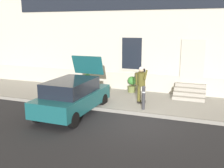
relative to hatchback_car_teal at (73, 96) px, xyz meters
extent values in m
plane|color=#232326|center=(2.55, -0.15, -0.80)|extent=(80.00, 80.00, 0.00)
cube|color=#99968E|center=(2.55, 2.65, -0.72)|extent=(24.00, 3.60, 0.15)
cube|color=gray|center=(2.55, 0.79, -0.72)|extent=(24.00, 0.12, 0.15)
cube|color=beige|center=(2.55, 5.15, 2.95)|extent=(24.00, 1.40, 7.50)
cube|color=#BCB7A8|center=(2.55, 4.43, -0.25)|extent=(24.00, 0.08, 1.10)
cube|color=#1E472D|center=(4.46, 4.42, 1.04)|extent=(1.00, 0.08, 2.10)
cube|color=#BCB7A8|center=(4.46, 4.40, 1.09)|extent=(1.16, 0.06, 2.24)
cube|color=black|center=(1.26, 4.42, 1.40)|extent=(1.10, 0.06, 1.70)
cube|color=#BCB7A8|center=(1.26, 4.39, 0.50)|extent=(1.30, 0.12, 0.10)
cube|color=#9E998E|center=(4.46, 3.33, -0.57)|extent=(1.52, 0.32, 0.16)
cube|color=#9E998E|center=(4.46, 3.65, -0.49)|extent=(1.52, 0.32, 0.32)
cube|color=#9E998E|center=(4.46, 3.97, -0.41)|extent=(1.52, 0.32, 0.48)
cube|color=#9E998E|center=(4.46, 4.29, -0.33)|extent=(1.52, 0.32, 0.64)
cube|color=#165156|center=(0.00, 0.02, -0.18)|extent=(1.79, 4.02, 0.64)
cube|color=black|center=(0.00, -0.13, 0.42)|extent=(1.56, 2.41, 0.56)
cube|color=black|center=(0.02, 2.03, -0.40)|extent=(1.66, 0.12, 0.20)
cube|color=yellow|center=(0.02, 2.03, -0.22)|extent=(0.52, 0.02, 0.12)
cube|color=#B21414|center=(-0.74, 2.03, 0.04)|extent=(0.16, 0.04, 0.18)
cube|color=#B21414|center=(0.77, 2.02, 0.04)|extent=(0.16, 0.04, 0.18)
cube|color=#165156|center=(0.01, 1.47, 1.10)|extent=(1.49, 0.38, 0.87)
cylinder|color=black|center=(-0.81, -1.38, -0.50)|extent=(0.21, 0.60, 0.60)
cylinder|color=black|center=(0.78, -1.39, -0.50)|extent=(0.21, 0.60, 0.60)
cylinder|color=black|center=(-0.78, 1.42, -0.50)|extent=(0.21, 0.60, 0.60)
cylinder|color=black|center=(0.81, 1.41, -0.50)|extent=(0.21, 0.60, 0.60)
cylinder|color=#333338|center=(2.76, 1.20, -0.17)|extent=(0.14, 0.14, 0.95)
sphere|color=#333338|center=(2.76, 1.20, 0.32)|extent=(0.15, 0.15, 0.15)
cylinder|color=silver|center=(2.76, 1.20, 0.12)|extent=(0.15, 0.15, 0.06)
cylinder|color=#333338|center=(-1.33, 1.20, -0.17)|extent=(0.14, 0.14, 0.95)
sphere|color=#333338|center=(-1.33, 1.20, 0.32)|extent=(0.15, 0.15, 0.15)
cylinder|color=silver|center=(-1.33, 1.20, 0.12)|extent=(0.15, 0.15, 0.06)
cylinder|color=#514C1E|center=(2.34, 2.05, -0.20)|extent=(0.15, 0.15, 0.82)
cube|color=black|center=(2.34, 2.11, -0.60)|extent=(0.12, 0.28, 0.10)
cylinder|color=#514C1E|center=(2.56, 2.05, -0.20)|extent=(0.15, 0.15, 0.82)
cube|color=black|center=(2.56, 2.11, -0.60)|extent=(0.12, 0.28, 0.10)
cylinder|color=#514C1E|center=(2.45, 2.00, 0.52)|extent=(0.34, 0.43, 0.67)
sphere|color=tan|center=(2.45, 1.93, 0.96)|extent=(0.22, 0.22, 0.22)
sphere|color=silver|center=(2.45, 1.93, 0.99)|extent=(0.21, 0.21, 0.21)
cylinder|color=#514C1E|center=(2.23, 1.96, 0.50)|extent=(0.09, 0.18, 0.57)
cylinder|color=#514C1E|center=(2.65, 1.96, 0.72)|extent=(0.09, 0.42, 0.41)
cube|color=black|center=(2.60, 1.91, 0.94)|extent=(0.07, 0.02, 0.15)
cylinder|color=beige|center=(-1.21, 3.89, -0.48)|extent=(0.40, 0.40, 0.34)
cylinder|color=beige|center=(-1.21, 3.89, -0.34)|extent=(0.44, 0.44, 0.05)
cylinder|color=#47331E|center=(-1.21, 3.89, -0.19)|extent=(0.04, 0.04, 0.24)
sphere|color=#286B2D|center=(-1.21, 3.89, -0.01)|extent=(0.44, 0.44, 0.44)
sphere|color=#286B2D|center=(-1.11, 3.84, -0.11)|extent=(0.24, 0.24, 0.24)
cylinder|color=#606B38|center=(1.42, 3.96, -0.48)|extent=(0.40, 0.40, 0.34)
cylinder|color=#606B38|center=(1.42, 3.96, -0.34)|extent=(0.44, 0.44, 0.05)
cylinder|color=#47331E|center=(1.42, 3.96, -0.19)|extent=(0.04, 0.04, 0.24)
sphere|color=#387F33|center=(1.42, 3.96, -0.01)|extent=(0.44, 0.44, 0.44)
sphere|color=#387F33|center=(1.52, 3.91, -0.11)|extent=(0.24, 0.24, 0.24)
camera|label=1|loc=(5.34, -9.49, 2.89)|focal=42.42mm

